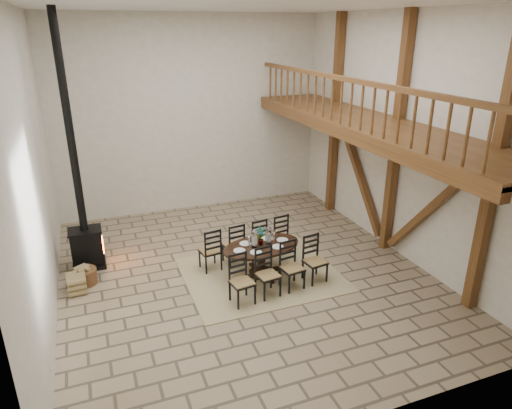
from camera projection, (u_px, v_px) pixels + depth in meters
name	position (u px, v px, depth m)	size (l,w,h in m)	color
ground	(244.00, 273.00, 9.21)	(8.00, 8.00, 0.00)	#978365
room_shell	(302.00, 121.00, 8.52)	(7.02, 8.02, 5.01)	silver
rug	(261.00, 274.00, 9.16)	(3.00, 2.50, 0.02)	tan
dining_table	(261.00, 260.00, 9.04)	(2.21, 2.04, 1.03)	black
wood_stove	(83.00, 217.00, 9.08)	(0.66, 0.51, 5.00)	black
log_basket	(85.00, 276.00, 8.81)	(0.46, 0.46, 0.38)	brown
log_stack	(77.00, 283.00, 8.53)	(0.36, 0.48, 0.34)	#A08B59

